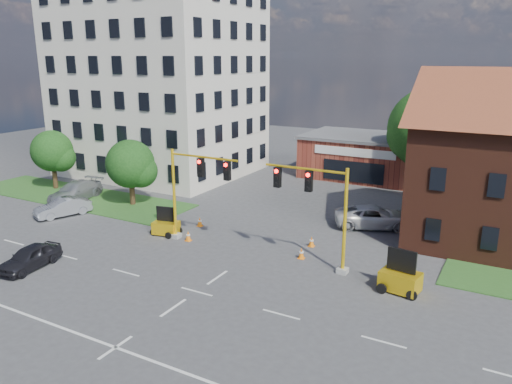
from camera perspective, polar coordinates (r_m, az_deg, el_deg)
ground at (r=27.23m, az=-6.79°, el=-11.24°), size 120.00×120.00×0.00m
grass_verge_nw at (r=47.02m, az=-19.70°, el=-0.48°), size 22.00×6.00×0.08m
lane_markings at (r=25.15m, az=-10.87°, el=-13.80°), size 60.00×36.00×0.01m
office_block at (r=53.99m, az=-11.08°, el=13.13°), size 18.40×15.40×20.60m
brick_shop at (r=52.63m, az=12.45°, el=4.06°), size 12.40×8.40×4.30m
tree_large at (r=47.78m, az=19.61°, el=6.52°), size 7.72×7.35×9.45m
tree_nw_front at (r=42.27m, az=-13.89°, el=2.92°), size 4.19×3.99×5.52m
tree_nw_rear at (r=49.81m, az=-22.06°, el=4.18°), size 3.99×3.80×5.52m
signal_mast_west at (r=32.83m, az=-7.14°, el=0.73°), size 5.30×0.60×6.20m
signal_mast_east at (r=28.75m, az=7.10°, el=-1.39°), size 5.30×0.60×6.20m
trailer_west at (r=35.46m, az=-10.24°, el=-3.88°), size 1.91×1.47×1.95m
trailer_east at (r=27.84m, az=16.16°, el=-9.53°), size 2.18×1.62×2.28m
cone_a at (r=34.15m, az=-7.76°, el=-5.01°), size 0.40×0.40×0.70m
cone_b at (r=36.89m, az=-6.44°, el=-3.41°), size 0.40×0.40×0.70m
cone_c at (r=31.12m, az=5.21°, el=-7.00°), size 0.40×0.40×0.70m
cone_d at (r=33.08m, az=6.36°, el=-5.65°), size 0.40×0.40×0.70m
pickup_white at (r=37.33m, az=13.35°, el=-2.78°), size 6.25×4.68×1.58m
sedan_dark at (r=32.42m, az=-24.44°, el=-6.80°), size 2.03×4.14×1.36m
sedan_silver_front at (r=41.69m, az=-21.21°, el=-1.65°), size 2.93×4.49×1.40m
sedan_silver_rear at (r=45.81m, az=-19.96°, el=0.07°), size 2.87×5.71×1.59m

